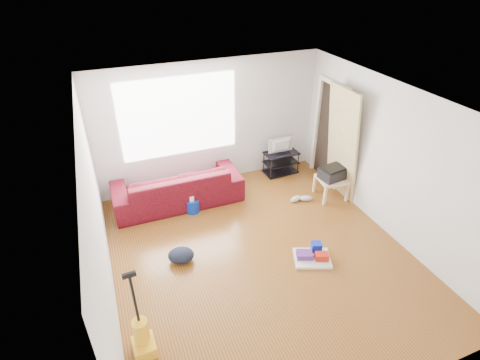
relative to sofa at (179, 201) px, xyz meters
name	(u,v)px	position (x,y,z in m)	size (l,w,h in m)	color
room	(264,183)	(0.93, -1.80, 1.25)	(4.51, 5.01, 2.51)	brown
sofa	(179,201)	(0.00, 0.00, 0.00)	(2.39, 0.94, 0.70)	black
tv_stand	(281,162)	(2.32, 0.27, 0.25)	(0.72, 0.43, 0.49)	black
tv	(282,146)	(2.32, 0.27, 0.65)	(0.55, 0.07, 0.32)	black
side_table	(332,181)	(2.81, -0.92, 0.35)	(0.56, 0.56, 0.42)	#D5AD82
printer	(333,173)	(2.81, -0.92, 0.54)	(0.51, 0.41, 0.24)	black
bucket	(193,211)	(0.16, -0.41, 0.00)	(0.26, 0.26, 0.26)	#092AA4
toilet_paper	(192,204)	(0.15, -0.42, 0.18)	(0.12, 0.12, 0.11)	white
cleaning_tray	(313,256)	(1.58, -2.32, 0.06)	(0.68, 0.62, 0.20)	white
backpack	(182,261)	(-0.35, -1.61, 0.00)	(0.40, 0.32, 0.22)	#161D34
sneakers	(301,199)	(2.20, -0.85, 0.05)	(0.47, 0.24, 0.11)	silver
vacuum	(143,338)	(-1.14, -2.95, 0.23)	(0.27, 0.31, 1.24)	yellow
door_panel	(335,192)	(2.99, -0.84, 0.00)	(0.04, 0.87, 2.16)	tan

